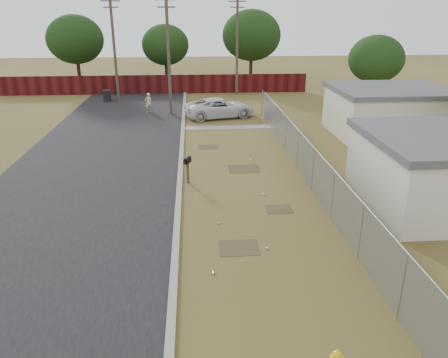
{
  "coord_description": "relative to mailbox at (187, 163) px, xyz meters",
  "views": [
    {
      "loc": [
        -2.28,
        -18.26,
        7.82
      ],
      "look_at": [
        -1.04,
        -1.16,
        1.1
      ],
      "focal_mm": 35.0,
      "sensor_mm": 36.0,
      "label": 1
    }
  ],
  "objects": [
    {
      "name": "street",
      "position": [
        -4.16,
        6.79,
        -1.01
      ],
      "size": [
        15.1,
        60.0,
        0.12
      ],
      "color": "black",
      "rests_on": "ground"
    },
    {
      "name": "utility_poles",
      "position": [
        -1.07,
        19.41,
        3.67
      ],
      "size": [
        12.6,
        8.24,
        9.0
      ],
      "color": "brown",
      "rests_on": "ground"
    },
    {
      "name": "scattered_litter",
      "position": [
        2.33,
        -3.44,
        -0.99
      ],
      "size": [
        2.7,
        10.99,
        0.07
      ],
      "color": "beige",
      "rests_on": "ground"
    },
    {
      "name": "horizon_trees",
      "position": [
        3.44,
        22.3,
        3.6
      ],
      "size": [
        33.32,
        31.94,
        7.78
      ],
      "color": "#312216",
      "rests_on": "ground"
    },
    {
      "name": "privacy_fence",
      "position": [
        -3.4,
        23.74,
        -0.13
      ],
      "size": [
        30.0,
        0.12,
        1.8
      ],
      "primitive_type": "cube",
      "color": "#4D1012",
      "rests_on": "ground"
    },
    {
      "name": "houses",
      "position": [
        12.3,
        1.88,
        0.53
      ],
      "size": [
        9.3,
        17.24,
        3.1
      ],
      "color": "silver",
      "rests_on": "ground"
    },
    {
      "name": "pickup_truck",
      "position": [
        2.39,
        13.41,
        -0.29
      ],
      "size": [
        5.77,
        3.69,
        1.48
      ],
      "primitive_type": "imported",
      "rotation": [
        0.0,
        0.0,
        1.82
      ],
      "color": "silver",
      "rests_on": "ground"
    },
    {
      "name": "pedestrian",
      "position": [
        -3.2,
        15.53,
        -0.25
      ],
      "size": [
        0.66,
        0.56,
        1.55
      ],
      "primitive_type": "imported",
      "rotation": [
        0.0,
        0.0,
        3.53
      ],
      "color": "beige",
      "rests_on": "ground"
    },
    {
      "name": "chainlink_fence",
      "position": [
        5.72,
        -0.23,
        -0.23
      ],
      "size": [
        0.1,
        27.06,
        2.02
      ],
      "color": "gray",
      "rests_on": "ground"
    },
    {
      "name": "ground",
      "position": [
        2.6,
        -1.26,
        -1.03
      ],
      "size": [
        120.0,
        120.0,
        0.0
      ],
      "primitive_type": "plane",
      "color": "brown",
      "rests_on": "ground"
    },
    {
      "name": "mailbox",
      "position": [
        0.0,
        0.0,
        0.0
      ],
      "size": [
        0.39,
        0.55,
        1.3
      ],
      "color": "brown",
      "rests_on": "ground"
    },
    {
      "name": "trash_bin",
      "position": [
        -7.35,
        20.38,
        -0.52
      ],
      "size": [
        0.68,
        0.71,
        0.99
      ],
      "color": "black",
      "rests_on": "ground"
    }
  ]
}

